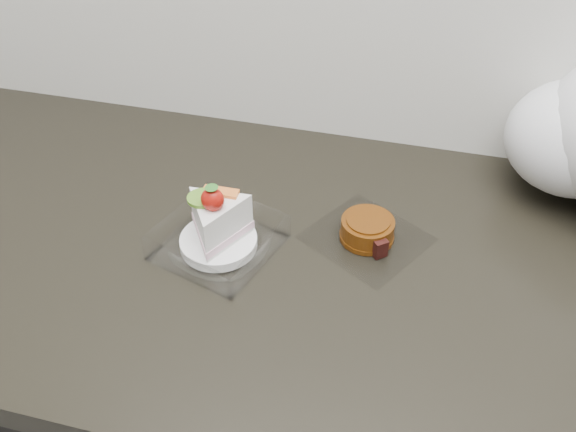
{
  "coord_description": "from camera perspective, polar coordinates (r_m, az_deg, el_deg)",
  "views": [
    {
      "loc": [
        -0.03,
        1.06,
        1.52
      ],
      "look_at": [
        -0.2,
        1.72,
        0.94
      ],
      "focal_mm": 40.0,
      "sensor_mm": 36.0,
      "label": 1
    }
  ],
  "objects": [
    {
      "name": "cake_tray",
      "position": [
        0.89,
        -6.28,
        -1.37
      ],
      "size": [
        0.18,
        0.18,
        0.12
      ],
      "rotation": [
        0.0,
        0.0,
        -0.3
      ],
      "color": "white",
      "rests_on": "counter"
    },
    {
      "name": "mooncake_wrap",
      "position": [
        0.91,
        7.09,
        -1.38
      ],
      "size": [
        0.2,
        0.2,
        0.04
      ],
      "rotation": [
        0.0,
        0.0,
        -0.35
      ],
      "color": "white",
      "rests_on": "counter"
    }
  ]
}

